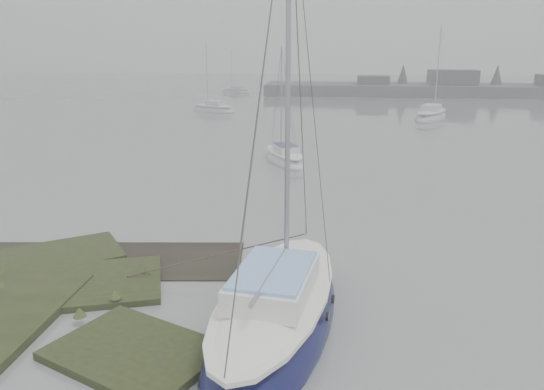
{
  "coord_description": "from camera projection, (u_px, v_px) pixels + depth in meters",
  "views": [
    {
      "loc": [
        4.59,
        -10.24,
        6.57
      ],
      "look_at": [
        2.77,
        6.28,
        1.8
      ],
      "focal_mm": 35.0,
      "sensor_mm": 36.0,
      "label": 1
    }
  ],
  "objects": [
    {
      "name": "sailboat_far_c",
      "position": [
        236.0,
        91.0,
        72.76
      ],
      "size": [
        4.57,
        2.57,
        6.14
      ],
      "rotation": [
        0.0,
        0.0,
        1.29
      ],
      "color": "#A3A7AD",
      "rests_on": "ground"
    },
    {
      "name": "far_shoreline",
      "position": [
        505.0,
        89.0,
        68.17
      ],
      "size": [
        60.0,
        8.0,
        4.15
      ],
      "color": "#4C4F51",
      "rests_on": "ground"
    },
    {
      "name": "sailboat_main",
      "position": [
        276.0,
        316.0,
        12.57
      ],
      "size": [
        3.65,
        8.06,
        10.97
      ],
      "rotation": [
        0.0,
        0.0,
        -0.14
      ],
      "color": "#0C0F3B",
      "rests_on": "ground"
    },
    {
      "name": "sailboat_white",
      "position": [
        284.0,
        159.0,
        30.32
      ],
      "size": [
        3.42,
        5.14,
        6.92
      ],
      "rotation": [
        0.0,
        0.0,
        0.41
      ],
      "color": "silver",
      "rests_on": "ground"
    },
    {
      "name": "sailboat_far_a",
      "position": [
        213.0,
        110.0,
        52.6
      ],
      "size": [
        5.31,
        3.77,
        7.2
      ],
      "rotation": [
        0.0,
        0.0,
        1.11
      ],
      "color": "silver",
      "rests_on": "ground"
    },
    {
      "name": "sailboat_far_b",
      "position": [
        431.0,
        116.0,
        47.31
      ],
      "size": [
        4.57,
        6.43,
        8.71
      ],
      "rotation": [
        0.0,
        0.0,
        -0.46
      ],
      "color": "#A8ACB1",
      "rests_on": "ground"
    },
    {
      "name": "ground",
      "position": [
        270.0,
        132.0,
        40.74
      ],
      "size": [
        160.0,
        160.0,
        0.0
      ],
      "primitive_type": "plane",
      "color": "slate",
      "rests_on": "ground"
    }
  ]
}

